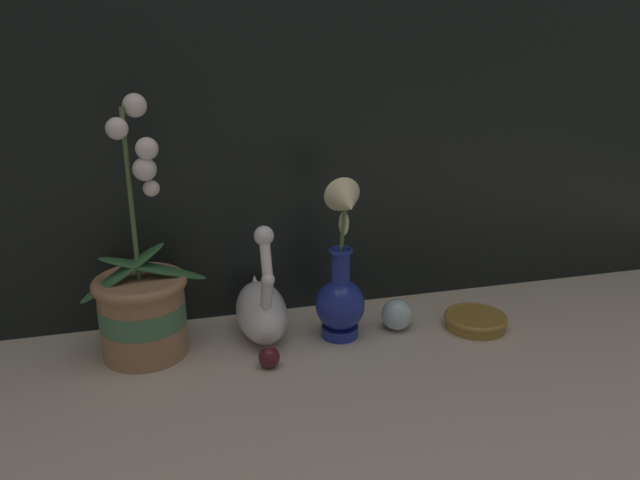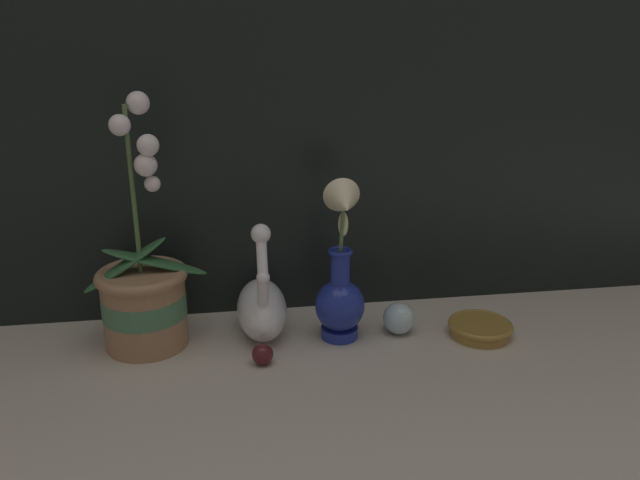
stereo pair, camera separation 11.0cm
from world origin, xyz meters
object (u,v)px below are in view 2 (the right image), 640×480
at_px(swan_figurine, 262,305).
at_px(orchid_potted_plant, 144,295).
at_px(glass_sphere, 399,318).
at_px(blue_vase, 341,285).
at_px(amber_dish, 480,327).

bearing_deg(swan_figurine, orchid_potted_plant, -177.59).
bearing_deg(glass_sphere, blue_vase, -177.30).
distance_m(swan_figurine, glass_sphere, 0.26).
bearing_deg(orchid_potted_plant, glass_sphere, -3.22).
relative_size(blue_vase, glass_sphere, 5.10).
bearing_deg(amber_dish, glass_sphere, 168.02).
relative_size(swan_figurine, blue_vase, 0.77).
height_order(swan_figurine, amber_dish, swan_figurine).
bearing_deg(glass_sphere, orchid_potted_plant, 176.78).
relative_size(blue_vase, amber_dish, 2.56).
xyz_separation_m(orchid_potted_plant, glass_sphere, (0.46, -0.03, -0.07)).
distance_m(orchid_potted_plant, swan_figurine, 0.21).
bearing_deg(amber_dish, orchid_potted_plant, 174.62).
xyz_separation_m(swan_figurine, amber_dish, (0.40, -0.07, -0.04)).
bearing_deg(blue_vase, swan_figurine, 164.17).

